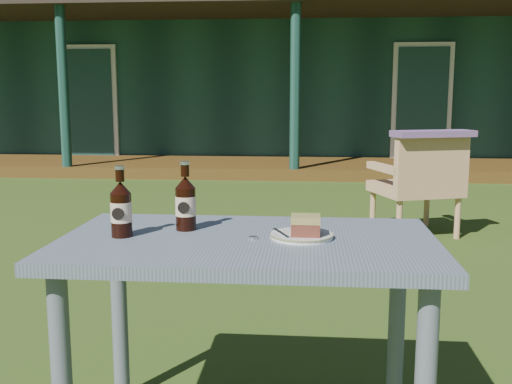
# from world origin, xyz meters

# --- Properties ---
(ground) EXTENTS (80.00, 80.00, 0.00)m
(ground) POSITION_xyz_m (0.00, 0.00, 0.00)
(ground) COLOR #334916
(pavilion) EXTENTS (15.80, 8.30, 3.45)m
(pavilion) POSITION_xyz_m (-0.00, 9.39, 1.61)
(pavilion) COLOR #163A2F
(pavilion) RESTS_ON ground
(cafe_table) EXTENTS (1.20, 0.70, 0.72)m
(cafe_table) POSITION_xyz_m (0.00, -1.60, 0.62)
(cafe_table) COLOR slate
(cafe_table) RESTS_ON ground
(plate) EXTENTS (0.20, 0.20, 0.01)m
(plate) POSITION_xyz_m (0.17, -1.58, 0.73)
(plate) COLOR silver
(plate) RESTS_ON cafe_table
(cake_slice) EXTENTS (0.09, 0.09, 0.06)m
(cake_slice) POSITION_xyz_m (0.18, -1.60, 0.77)
(cake_slice) COLOR #5E2B1E
(cake_slice) RESTS_ON plate
(fork) EXTENTS (0.06, 0.13, 0.00)m
(fork) POSITION_xyz_m (0.11, -1.59, 0.74)
(fork) COLOR silver
(fork) RESTS_ON plate
(cola_bottle_near) EXTENTS (0.07, 0.07, 0.23)m
(cola_bottle_near) POSITION_xyz_m (-0.22, -1.50, 0.81)
(cola_bottle_near) COLOR black
(cola_bottle_near) RESTS_ON cafe_table
(cola_bottle_far) EXTENTS (0.07, 0.07, 0.23)m
(cola_bottle_far) POSITION_xyz_m (-0.41, -1.62, 0.81)
(cola_bottle_far) COLOR black
(cola_bottle_far) RESTS_ON cafe_table
(bottle_cap) EXTENTS (0.03, 0.03, 0.01)m
(bottle_cap) POSITION_xyz_m (0.02, -1.61, 0.72)
(bottle_cap) COLOR silver
(bottle_cap) RESTS_ON cafe_table
(armchair_left) EXTENTS (0.78, 0.76, 0.84)m
(armchair_left) POSITION_xyz_m (1.12, 1.55, 0.48)
(armchair_left) COLOR tan
(armchair_left) RESTS_ON ground
(floral_throw) EXTENTS (0.69, 0.42, 0.05)m
(floral_throw) POSITION_xyz_m (1.17, 1.39, 0.87)
(floral_throw) COLOR #6F4D7B
(floral_throw) RESTS_ON armchair_left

